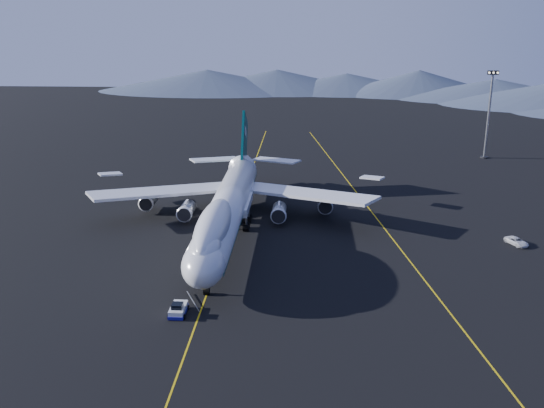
# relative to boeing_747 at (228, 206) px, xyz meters

# --- Properties ---
(ground) EXTENTS (500.00, 500.00, 0.00)m
(ground) POSITION_rel_boeing_747_xyz_m (-0.00, -0.03, -5.81)
(ground) COLOR black
(ground) RESTS_ON ground
(taxiway_line_main) EXTENTS (0.25, 220.00, 0.01)m
(taxiway_line_main) POSITION_rel_boeing_747_xyz_m (-0.00, -0.03, -5.80)
(taxiway_line_main) COLOR gold
(taxiway_line_main) RESTS_ON ground
(taxiway_line_side) EXTENTS (28.08, 198.09, 0.01)m
(taxiway_line_side) POSITION_rel_boeing_747_xyz_m (30.00, 9.97, -5.80)
(taxiway_line_side) COLOR gold
(taxiway_line_side) RESTS_ON ground
(boeing_747) EXTENTS (59.62, 72.43, 19.37)m
(boeing_747) POSITION_rel_boeing_747_xyz_m (0.00, 0.00, 0.00)
(boeing_747) COLOR silver
(boeing_747) RESTS_ON ground
(pushback_tug) EXTENTS (2.52, 4.34, 1.88)m
(pushback_tug) POSITION_rel_boeing_747_xyz_m (-3.00, -32.99, -5.22)
(pushback_tug) COLOR silver
(pushback_tug) RESTS_ON ground
(service_van) EXTENTS (4.01, 5.25, 1.33)m
(service_van) POSITION_rel_boeing_747_xyz_m (53.98, -2.52, -5.15)
(service_van) COLOR silver
(service_van) RESTS_ON ground
(floodlight_mast) EXTENTS (3.16, 2.37, 25.58)m
(floodlight_mast) POSITION_rel_boeing_747_xyz_m (67.97, 70.21, 7.15)
(floodlight_mast) COLOR black
(floodlight_mast) RESTS_ON ground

